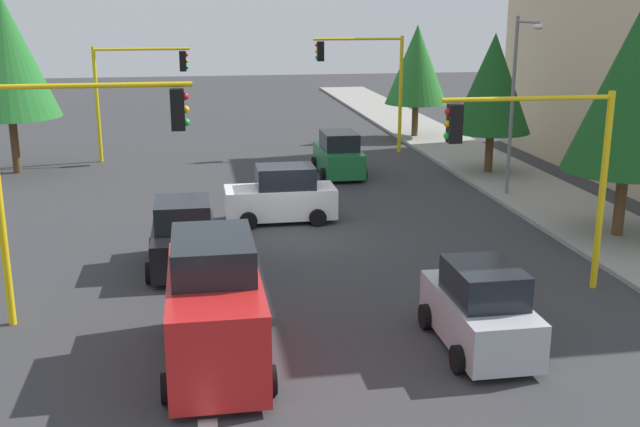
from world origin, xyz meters
name	(u,v)px	position (x,y,z in m)	size (l,w,h in m)	color
ground_plane	(290,237)	(0.00, 0.00, 0.00)	(120.00, 120.00, 0.00)	#353538
sidewalk_kerb	(526,188)	(-5.00, 10.50, 0.07)	(80.00, 4.00, 0.15)	gray
traffic_signal_far_left	(367,71)	(-14.00, 5.73, 4.17)	(0.36, 4.59, 5.91)	yellow
traffic_signal_near_right	(76,154)	(6.00, -5.72, 4.09)	(0.36, 4.59, 5.80)	yellow
traffic_signal_near_left	(539,153)	(6.00, 5.64, 3.77)	(0.36, 4.59, 5.30)	yellow
traffic_signal_far_right	(135,80)	(-14.00, -5.67, 3.91)	(0.36, 4.59, 5.51)	yellow
street_lamp_curbside	(517,88)	(-3.61, 9.20, 4.35)	(2.15, 0.28, 7.00)	slate
tree_roadside_mid	(493,83)	(-8.00, 10.00, 4.09)	(3.44, 3.44, 6.25)	brown
tree_roadside_near	(632,93)	(2.00, 10.50, 4.75)	(3.97, 3.97, 7.25)	brown
tree_roadside_far	(417,65)	(-18.00, 9.50, 4.15)	(3.50, 3.50, 6.36)	brown
tree_opposite_side	(5,55)	(-12.00, -11.00, 5.26)	(4.38, 4.38, 8.01)	brown
delivery_van_red	(215,307)	(8.91, -2.74, 1.28)	(4.80, 2.22, 2.77)	red
car_white	(281,196)	(-2.00, -0.05, 0.90)	(1.98, 3.86, 1.98)	white
car_black	(184,238)	(2.49, -3.43, 0.90)	(3.69, 2.10, 1.98)	black
car_silver	(480,310)	(9.07, 3.06, 0.89)	(3.68, 1.93, 1.98)	#B2B5BA
car_green	(339,155)	(-9.07, 3.35, 0.90)	(4.00, 2.00, 1.98)	#1E7238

